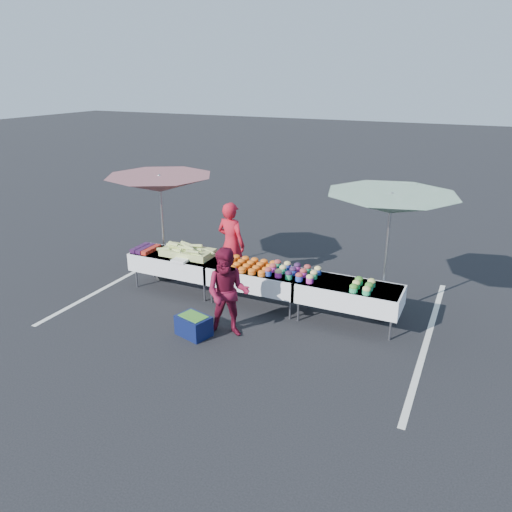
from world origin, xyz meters
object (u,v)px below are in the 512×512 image
at_px(table_left, 177,262).
at_px(customer, 228,293).
at_px(umbrella_left, 160,185).
at_px(vendor, 231,244).
at_px(table_center, 256,277).
at_px(table_right, 348,293).
at_px(storage_bin, 194,325).
at_px(umbrella_right, 391,204).

bearing_deg(table_left, customer, -34.27).
bearing_deg(umbrella_left, vendor, 11.74).
bearing_deg(vendor, umbrella_left, 21.23).
bearing_deg(customer, table_center, 76.25).
relative_size(table_left, umbrella_left, 0.76).
bearing_deg(umbrella_left, table_right, -5.47).
distance_m(table_right, customer, 2.15).
distance_m(table_center, storage_bin, 1.66).
xyz_separation_m(umbrella_left, storage_bin, (1.93, -1.94, -1.88)).
bearing_deg(customer, table_left, 128.54).
xyz_separation_m(vendor, umbrella_right, (3.20, -0.17, 1.23)).
xyz_separation_m(table_center, umbrella_left, (-2.38, 0.40, 1.48)).
height_order(table_center, customer, customer).
relative_size(customer, umbrella_right, 0.60).
bearing_deg(table_left, table_right, 0.00).
bearing_deg(storage_bin, table_center, 89.68).
bearing_deg(table_right, storage_bin, -145.55).
distance_m(table_right, umbrella_right, 1.70).
bearing_deg(umbrella_left, umbrella_right, 1.74).
xyz_separation_m(table_center, vendor, (-0.90, 0.71, 0.31)).
distance_m(table_center, umbrella_right, 2.82).
xyz_separation_m(table_left, umbrella_left, (-0.58, 0.40, 1.48)).
bearing_deg(customer, storage_bin, -170.52).
xyz_separation_m(vendor, umbrella_left, (-1.48, -0.31, 1.18)).
relative_size(table_center, umbrella_left, 0.76).
relative_size(vendor, umbrella_right, 0.68).
distance_m(vendor, umbrella_left, 1.91).
height_order(vendor, umbrella_right, umbrella_right).
distance_m(table_left, umbrella_right, 4.41).
xyz_separation_m(customer, storage_bin, (-0.53, -0.26, -0.59)).
height_order(table_center, table_right, same).
height_order(table_center, storage_bin, table_center).
bearing_deg(storage_bin, customer, 42.60).
xyz_separation_m(table_center, umbrella_right, (2.30, 0.54, 1.53)).
bearing_deg(umbrella_left, storage_bin, -45.19).
bearing_deg(table_right, vendor, 165.34).
distance_m(table_center, table_right, 1.80).
xyz_separation_m(table_center, storage_bin, (-0.45, -1.54, -0.40)).
xyz_separation_m(vendor, customer, (0.98, -1.99, -0.11)).
bearing_deg(table_center, storage_bin, -106.25).
bearing_deg(table_right, umbrella_right, 47.44).
relative_size(umbrella_right, storage_bin, 4.05).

